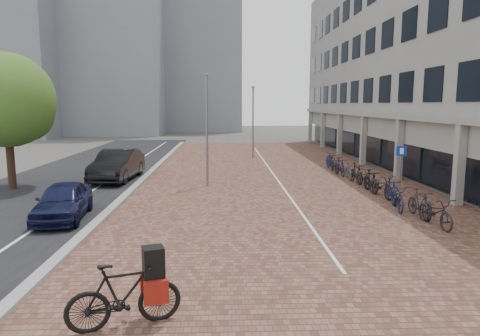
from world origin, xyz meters
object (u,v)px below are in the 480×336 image
car_navy (63,201)px  car_dark (117,165)px  hero_bike (124,294)px  parking_sign (401,162)px

car_navy → car_dark: size_ratio=0.77×
car_dark → hero_bike: 16.28m
hero_bike → parking_sign: bearing=-58.9°
car_navy → parking_sign: bearing=10.0°
hero_bike → parking_sign: 15.60m
hero_bike → parking_sign: (10.06, 11.89, 0.78)m
car_dark → parking_sign: 14.55m
car_navy → parking_sign: size_ratio=1.78×
car_navy → hero_bike: hero_bike is taller
car_navy → car_dark: bearing=83.6°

